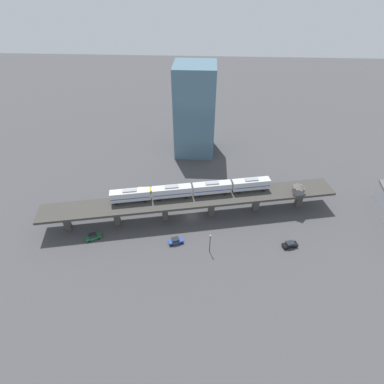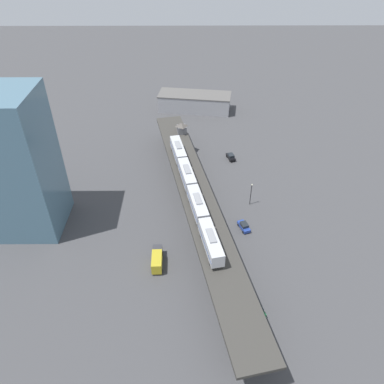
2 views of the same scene
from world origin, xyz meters
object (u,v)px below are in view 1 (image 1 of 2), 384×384
at_px(street_car_green, 93,237).
at_px(delivery_truck, 148,192).
at_px(street_car_black, 290,245).
at_px(street_car_blue, 176,241).
at_px(office_tower, 195,111).
at_px(subway_train, 192,189).
at_px(street_lamp, 210,242).
at_px(signal_hut, 299,189).

xyz_separation_m(street_car_green, delivery_truck, (-21.17, 12.94, 0.82)).
bearing_deg(street_car_green, street_car_black, 90.12).
height_order(street_car_green, street_car_blue, same).
relative_size(street_car_black, office_tower, 0.13).
xyz_separation_m(subway_train, office_tower, (-41.06, -1.20, 8.03)).
height_order(subway_train, street_lamp, subway_train).
bearing_deg(street_car_black, subway_train, -113.83).
xyz_separation_m(subway_train, street_car_black, (12.91, 29.23, -9.03)).
distance_m(street_car_black, street_car_blue, 33.29).
relative_size(signal_hut, street_car_green, 0.80).
xyz_separation_m(street_car_green, street_car_blue, (0.27, 24.80, 0.00)).
distance_m(signal_hut, delivery_truck, 50.17).
xyz_separation_m(street_car_black, office_tower, (-53.97, -30.43, 17.06)).
distance_m(signal_hut, street_car_blue, 41.75).
distance_m(signal_hut, street_car_black, 18.50).
xyz_separation_m(subway_train, delivery_truck, (-8.14, -15.92, -8.21)).
distance_m(street_car_green, street_car_black, 58.08).
relative_size(street_car_black, delivery_truck, 0.65).
height_order(subway_train, street_car_green, subway_train).
distance_m(street_car_black, delivery_truck, 49.81).
height_order(street_car_black, office_tower, office_tower).
xyz_separation_m(street_car_black, street_car_blue, (0.39, -33.28, 0.00)).
xyz_separation_m(street_car_blue, delivery_truck, (-21.43, -11.86, 0.82)).
bearing_deg(signal_hut, street_car_green, -75.50).
xyz_separation_m(street_car_blue, street_lamp, (2.83, 9.98, 3.17)).
bearing_deg(office_tower, subway_train, 1.68).
bearing_deg(office_tower, signal_hut, 42.37).
distance_m(subway_train, street_lamp, 18.16).
height_order(street_car_green, street_car_black, same).
bearing_deg(street_car_black, street_lamp, -82.12).
distance_m(delivery_truck, office_tower, 39.55).
bearing_deg(street_lamp, office_tower, -172.89).
height_order(street_car_blue, office_tower, office_tower).
bearing_deg(street_car_blue, subway_train, 163.03).
xyz_separation_m(street_car_green, office_tower, (-54.09, 27.65, 17.06)).
relative_size(street_car_blue, office_tower, 0.13).
bearing_deg(street_lamp, street_car_black, 97.88).
height_order(street_car_black, delivery_truck, delivery_truck).
distance_m(subway_train, signal_hut, 33.59).
xyz_separation_m(subway_train, street_lamp, (16.13, 5.93, -5.86)).
bearing_deg(street_car_green, office_tower, 152.93).
bearing_deg(street_car_green, signal_hut, 104.50).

